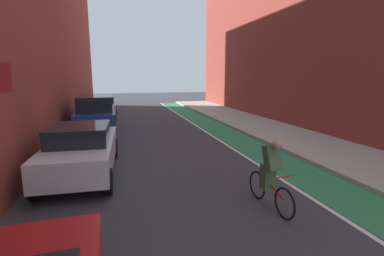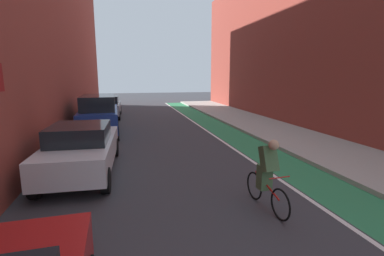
{
  "view_description": "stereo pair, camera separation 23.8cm",
  "coord_description": "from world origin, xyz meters",
  "views": [
    {
      "loc": [
        -1.98,
        3.2,
        2.92
      ],
      "look_at": [
        0.4,
        12.26,
        1.17
      ],
      "focal_mm": 26.23,
      "sensor_mm": 36.0,
      "label": 1
    },
    {
      "loc": [
        -1.75,
        3.14,
        2.92
      ],
      "look_at": [
        0.4,
        12.26,
        1.17
      ],
      "focal_mm": 26.23,
      "sensor_mm": 36.0,
      "label": 2
    }
  ],
  "objects": [
    {
      "name": "cyclist_mid",
      "position": [
        1.19,
        8.45,
        0.81
      ],
      "size": [
        0.48,
        1.72,
        1.61
      ],
      "color": "black",
      "rests_on": "ground"
    },
    {
      "name": "parked_sedan_white",
      "position": [
        -3.09,
        11.8,
        0.79
      ],
      "size": [
        1.99,
        4.53,
        1.53
      ],
      "color": "silver",
      "rests_on": "ground"
    },
    {
      "name": "building_facade_right",
      "position": [
        8.81,
        17.81,
        5.32
      ],
      "size": [
        2.4,
        31.63,
        10.65
      ],
      "primitive_type": "cube",
      "color": "brown",
      "rests_on": "ground"
    },
    {
      "name": "bike_lane_paint",
      "position": [
        3.34,
        15.81,
        0.0
      ],
      "size": [
        1.6,
        35.63,
        0.0
      ],
      "primitive_type": "cube",
      "color": "#2D8451",
      "rests_on": "ground"
    },
    {
      "name": "parked_suv_blue",
      "position": [
        -3.09,
        17.72,
        1.02
      ],
      "size": [
        1.97,
        4.71,
        1.98
      ],
      "color": "navy",
      "rests_on": "ground"
    },
    {
      "name": "sidewalk_right",
      "position": [
        5.88,
        15.81,
        0.07
      ],
      "size": [
        3.47,
        35.63,
        0.14
      ],
      "primitive_type": "cube",
      "color": "#A8A59E",
      "rests_on": "ground"
    },
    {
      "name": "parked_sedan_silver",
      "position": [
        -3.09,
        23.83,
        0.79
      ],
      "size": [
        1.92,
        4.38,
        1.53
      ],
      "color": "#9EA0A8",
      "rests_on": "ground"
    },
    {
      "name": "ground_plane",
      "position": [
        0.0,
        13.81,
        0.0
      ],
      "size": [
        78.38,
        78.38,
        0.0
      ],
      "primitive_type": "plane",
      "color": "#38383D"
    },
    {
      "name": "lane_divider_stripe",
      "position": [
        2.44,
        15.81,
        0.0
      ],
      "size": [
        0.12,
        35.63,
        0.0
      ],
      "primitive_type": "cube",
      "color": "white",
      "rests_on": "ground"
    }
  ]
}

